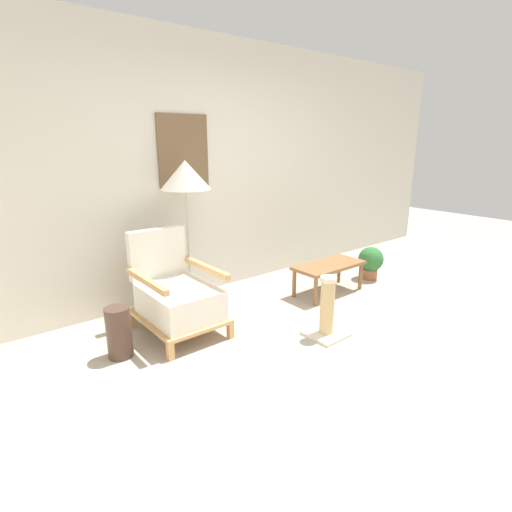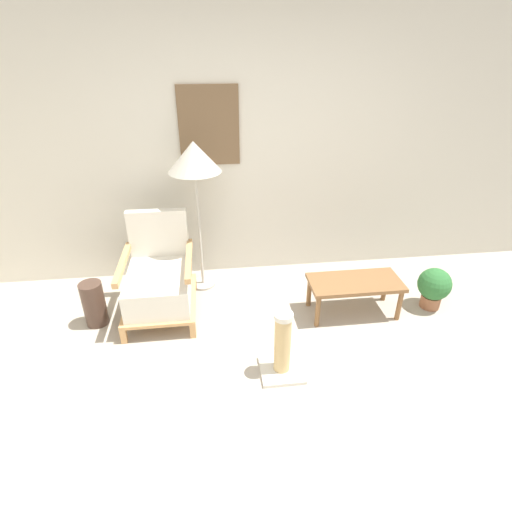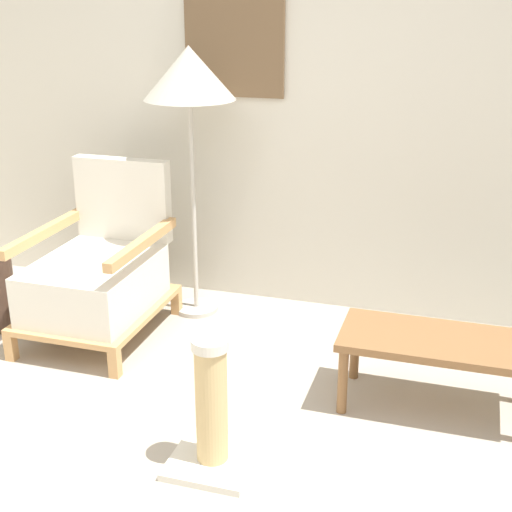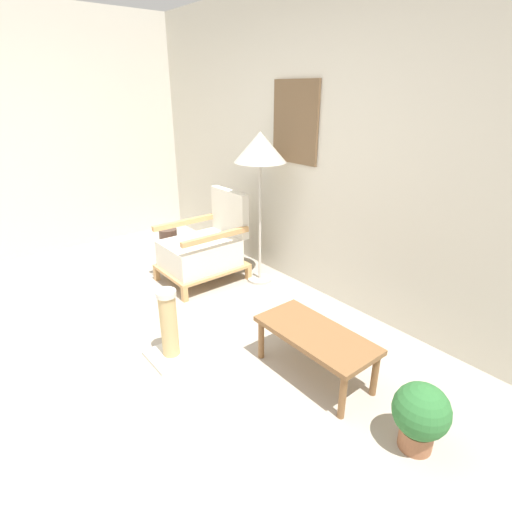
{
  "view_description": "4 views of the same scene",
  "coord_description": "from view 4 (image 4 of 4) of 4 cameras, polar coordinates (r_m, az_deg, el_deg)",
  "views": [
    {
      "loc": [
        -2.49,
        -1.49,
        1.66
      ],
      "look_at": [
        -0.09,
        1.46,
        0.55
      ],
      "focal_mm": 28.0,
      "sensor_mm": 36.0,
      "label": 1
    },
    {
      "loc": [
        -0.48,
        -1.65,
        2.26
      ],
      "look_at": [
        -0.09,
        1.46,
        0.55
      ],
      "focal_mm": 28.0,
      "sensor_mm": 36.0,
      "label": 2
    },
    {
      "loc": [
        0.85,
        -1.58,
        1.74
      ],
      "look_at": [
        -0.09,
        1.46,
        0.55
      ],
      "focal_mm": 50.0,
      "sensor_mm": 36.0,
      "label": 3
    },
    {
      "loc": [
        2.28,
        -0.45,
        1.82
      ],
      "look_at": [
        -0.09,
        1.46,
        0.55
      ],
      "focal_mm": 28.0,
      "sensor_mm": 36.0,
      "label": 4
    }
  ],
  "objects": [
    {
      "name": "wall_left",
      "position": [
        5.22,
        -29.26,
        14.73
      ],
      "size": [
        0.06,
        8.0,
        2.7
      ],
      "color": "beige",
      "rests_on": "ground_plane"
    },
    {
      "name": "scratching_post",
      "position": [
        2.98,
        -12.22,
        -10.57
      ],
      "size": [
        0.33,
        0.33,
        0.55
      ],
      "color": "beige",
      "rests_on": "ground_plane"
    },
    {
      "name": "armchair",
      "position": [
        4.07,
        -7.39,
        1.13
      ],
      "size": [
        0.63,
        0.8,
        0.89
      ],
      "color": "tan",
      "rests_on": "ground_plane"
    },
    {
      "name": "vase",
      "position": [
        4.54,
        -12.3,
        1.28
      ],
      "size": [
        0.2,
        0.2,
        0.42
      ],
      "primitive_type": "cylinder",
      "color": "#473328",
      "rests_on": "ground_plane"
    },
    {
      "name": "wall_back",
      "position": [
        3.56,
        11.05,
        14.67
      ],
      "size": [
        8.0,
        0.09,
        2.7
      ],
      "color": "beige",
      "rests_on": "ground_plane"
    },
    {
      "name": "potted_plant",
      "position": [
        2.44,
        22.45,
        -20.17
      ],
      "size": [
        0.3,
        0.3,
        0.4
      ],
      "color": "#935B3D",
      "rests_on": "ground_plane"
    },
    {
      "name": "floor_lamp",
      "position": [
        3.75,
        0.6,
        14.73
      ],
      "size": [
        0.48,
        0.48,
        1.48
      ],
      "color": "#B7B2A8",
      "rests_on": "ground_plane"
    },
    {
      "name": "ground_plane",
      "position": [
        2.95,
        -22.6,
        -17.5
      ],
      "size": [
        14.0,
        14.0,
        0.0
      ],
      "primitive_type": "plane",
      "color": "#A89E8E"
    },
    {
      "name": "coffee_table",
      "position": [
        2.74,
        8.49,
        -11.52
      ],
      "size": [
        0.83,
        0.39,
        0.34
      ],
      "color": "brown",
      "rests_on": "ground_plane"
    }
  ]
}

